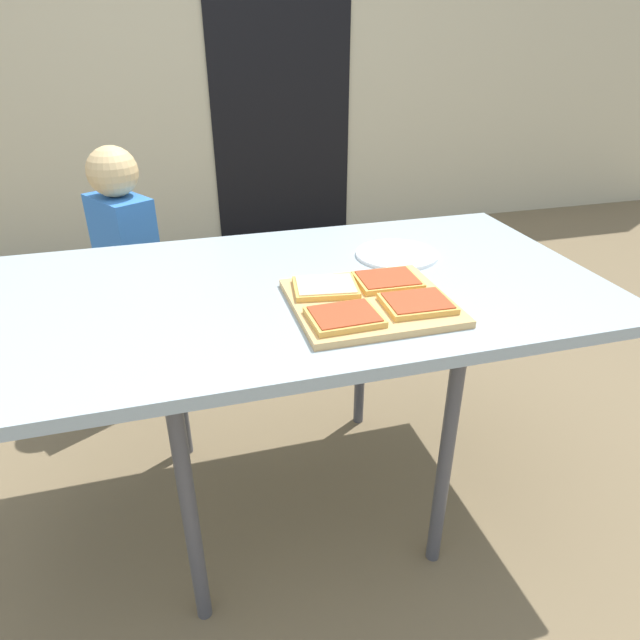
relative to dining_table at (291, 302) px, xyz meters
The scene contains 11 objects.
ground_plane 0.68m from the dining_table, ahead, with size 16.00×16.00×0.00m, color #766346.
house_wall_back 2.64m from the dining_table, 90.00° to the left, with size 8.00×0.20×2.65m, color beige.
house_door 2.53m from the dining_table, 78.21° to the left, with size 0.90×0.02×2.00m, color black.
dining_table is the anchor object (origin of this frame).
cutting_board 0.23m from the dining_table, 46.40° to the right, with size 0.36×0.33×0.02m, color tan.
pizza_slice_far_right 0.25m from the dining_table, 21.52° to the right, with size 0.15×0.13×0.02m.
pizza_slice_near_right 0.33m from the dining_table, 43.25° to the right, with size 0.15×0.13×0.02m.
pizza_slice_near_left 0.26m from the dining_table, 75.75° to the right, with size 0.15×0.13×0.02m.
pizza_slice_far_left 0.13m from the dining_table, 52.55° to the right, with size 0.17×0.14×0.02m.
plate_white_right 0.35m from the dining_table, 19.10° to the left, with size 0.23×0.23×0.01m, color white.
child_left 0.87m from the dining_table, 120.23° to the left, with size 0.24×0.28×0.95m.
Camera 1 is at (-0.27, -1.23, 1.29)m, focal length 31.08 mm.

